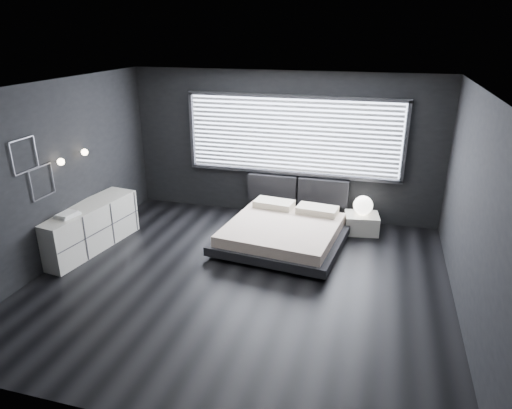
# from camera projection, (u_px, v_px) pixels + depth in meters

# --- Properties ---
(room) EXTENTS (6.04, 6.00, 2.80)m
(room) POSITION_uv_depth(u_px,v_px,m) (239.00, 192.00, 6.28)
(room) COLOR black
(room) RESTS_ON ground
(window) EXTENTS (4.14, 0.09, 1.52)m
(window) POSITION_uv_depth(u_px,v_px,m) (293.00, 136.00, 8.57)
(window) COLOR white
(window) RESTS_ON ground
(headboard) EXTENTS (1.96, 0.16, 0.52)m
(headboard) POSITION_uv_depth(u_px,v_px,m) (297.00, 190.00, 8.86)
(headboard) COLOR black
(headboard) RESTS_ON ground
(sconce_near) EXTENTS (0.18, 0.11, 0.11)m
(sconce_near) POSITION_uv_depth(u_px,v_px,m) (61.00, 162.00, 6.97)
(sconce_near) COLOR silver
(sconce_near) RESTS_ON ground
(sconce_far) EXTENTS (0.18, 0.11, 0.11)m
(sconce_far) POSITION_uv_depth(u_px,v_px,m) (84.00, 152.00, 7.51)
(sconce_far) COLOR silver
(sconce_far) RESTS_ON ground
(wall_art_upper) EXTENTS (0.01, 0.48, 0.48)m
(wall_art_upper) POSITION_uv_depth(u_px,v_px,m) (24.00, 155.00, 6.37)
(wall_art_upper) COLOR #47474C
(wall_art_upper) RESTS_ON ground
(wall_art_lower) EXTENTS (0.01, 0.48, 0.48)m
(wall_art_lower) POSITION_uv_depth(u_px,v_px,m) (42.00, 182.00, 6.76)
(wall_art_lower) COLOR #47474C
(wall_art_lower) RESTS_ON ground
(bed) EXTENTS (2.22, 2.14, 0.52)m
(bed) POSITION_uv_depth(u_px,v_px,m) (283.00, 232.00, 7.82)
(bed) COLOR black
(bed) RESTS_ON ground
(nightstand) EXTENTS (0.66, 0.58, 0.35)m
(nightstand) POSITION_uv_depth(u_px,v_px,m) (361.00, 223.00, 8.34)
(nightstand) COLOR silver
(nightstand) RESTS_ON ground
(orb_lamp) EXTENTS (0.35, 0.35, 0.35)m
(orb_lamp) POSITION_uv_depth(u_px,v_px,m) (363.00, 205.00, 8.22)
(orb_lamp) COLOR white
(orb_lamp) RESTS_ON nightstand
(dresser) EXTENTS (0.80, 1.97, 0.77)m
(dresser) POSITION_uv_depth(u_px,v_px,m) (89.00, 227.00, 7.66)
(dresser) COLOR silver
(dresser) RESTS_ON ground
(book_stack) EXTENTS (0.31, 0.37, 0.07)m
(book_stack) POSITION_uv_depth(u_px,v_px,m) (67.00, 215.00, 7.10)
(book_stack) COLOR white
(book_stack) RESTS_ON dresser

